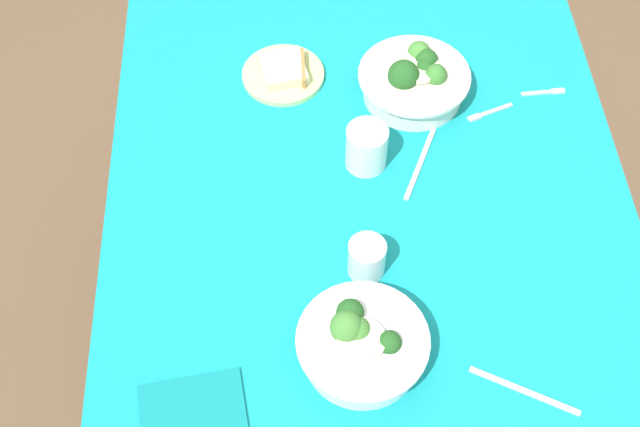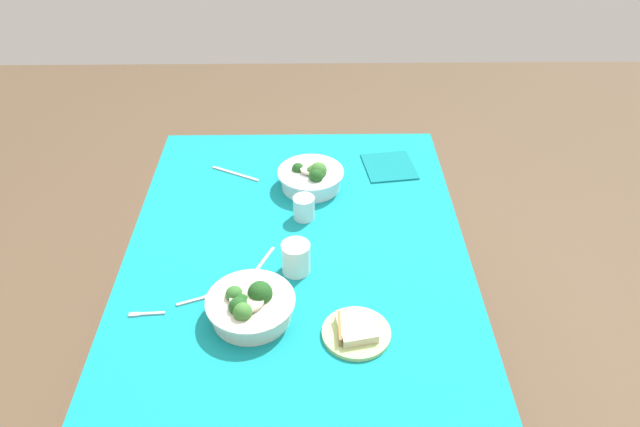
{
  "view_description": "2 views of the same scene",
  "coord_description": "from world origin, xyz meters",
  "px_view_note": "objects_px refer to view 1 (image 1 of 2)",
  "views": [
    {
      "loc": [
        -0.94,
        0.15,
        2.06
      ],
      "look_at": [
        -0.02,
        0.1,
        0.76
      ],
      "focal_mm": 48.08,
      "sensor_mm": 36.0,
      "label": 1
    },
    {
      "loc": [
        1.43,
        0.05,
        1.92
      ],
      "look_at": [
        -0.09,
        0.07,
        0.76
      ],
      "focal_mm": 34.36,
      "sensor_mm": 36.0,
      "label": 2
    }
  ],
  "objects_px": {
    "water_glass_side": "(367,258)",
    "table_knife_left": "(420,163)",
    "broccoli_bowl_far": "(361,344)",
    "water_glass_center": "(369,147)",
    "fork_by_far_bowl": "(488,113)",
    "broccoli_bowl_near": "(414,81)",
    "table_knife_right": "(524,391)",
    "fork_by_near_bowl": "(545,92)",
    "bread_side_plate": "(284,73)"
  },
  "relations": [
    {
      "from": "water_glass_side",
      "to": "table_knife_left",
      "type": "bearing_deg",
      "value": -28.34
    },
    {
      "from": "broccoli_bowl_far",
      "to": "water_glass_side",
      "type": "bearing_deg",
      "value": -7.92
    },
    {
      "from": "water_glass_center",
      "to": "fork_by_far_bowl",
      "type": "distance_m",
      "value": 0.29
    },
    {
      "from": "water_glass_side",
      "to": "table_knife_left",
      "type": "relative_size",
      "value": 0.39
    },
    {
      "from": "broccoli_bowl_near",
      "to": "water_glass_side",
      "type": "relative_size",
      "value": 3.09
    },
    {
      "from": "water_glass_side",
      "to": "fork_by_far_bowl",
      "type": "xyz_separation_m",
      "value": [
        0.37,
        -0.29,
        -0.04
      ]
    },
    {
      "from": "fork_by_far_bowl",
      "to": "table_knife_right",
      "type": "relative_size",
      "value": 0.53
    },
    {
      "from": "broccoli_bowl_near",
      "to": "table_knife_left",
      "type": "distance_m",
      "value": 0.19
    },
    {
      "from": "water_glass_center",
      "to": "fork_by_near_bowl",
      "type": "bearing_deg",
      "value": -66.88
    },
    {
      "from": "water_glass_side",
      "to": "fork_by_far_bowl",
      "type": "height_order",
      "value": "water_glass_side"
    },
    {
      "from": "fork_by_far_bowl",
      "to": "broccoli_bowl_near",
      "type": "bearing_deg",
      "value": -43.88
    },
    {
      "from": "water_glass_side",
      "to": "fork_by_near_bowl",
      "type": "height_order",
      "value": "water_glass_side"
    },
    {
      "from": "broccoli_bowl_near",
      "to": "fork_by_near_bowl",
      "type": "distance_m",
      "value": 0.29
    },
    {
      "from": "water_glass_side",
      "to": "table_knife_left",
      "type": "height_order",
      "value": "water_glass_side"
    },
    {
      "from": "water_glass_side",
      "to": "table_knife_right",
      "type": "relative_size",
      "value": 0.4
    },
    {
      "from": "table_knife_left",
      "to": "table_knife_right",
      "type": "relative_size",
      "value": 1.01
    },
    {
      "from": "bread_side_plate",
      "to": "water_glass_center",
      "type": "relative_size",
      "value": 1.88
    },
    {
      "from": "broccoli_bowl_far",
      "to": "fork_by_far_bowl",
      "type": "height_order",
      "value": "broccoli_bowl_far"
    },
    {
      "from": "water_glass_center",
      "to": "water_glass_side",
      "type": "bearing_deg",
      "value": 174.24
    },
    {
      "from": "broccoli_bowl_near",
      "to": "table_knife_right",
      "type": "xyz_separation_m",
      "value": [
        -0.69,
        -0.11,
        -0.04
      ]
    },
    {
      "from": "bread_side_plate",
      "to": "fork_by_far_bowl",
      "type": "relative_size",
      "value": 1.75
    },
    {
      "from": "fork_by_far_bowl",
      "to": "fork_by_near_bowl",
      "type": "relative_size",
      "value": 1.07
    },
    {
      "from": "water_glass_center",
      "to": "table_knife_left",
      "type": "distance_m",
      "value": 0.11
    },
    {
      "from": "fork_by_near_bowl",
      "to": "water_glass_center",
      "type": "bearing_deg",
      "value": -160.45
    },
    {
      "from": "fork_by_far_bowl",
      "to": "broccoli_bowl_far",
      "type": "bearing_deg",
      "value": 39.0
    },
    {
      "from": "bread_side_plate",
      "to": "table_knife_right",
      "type": "xyz_separation_m",
      "value": [
        -0.75,
        -0.38,
        -0.01
      ]
    },
    {
      "from": "water_glass_center",
      "to": "fork_by_near_bowl",
      "type": "distance_m",
      "value": 0.43
    },
    {
      "from": "water_glass_center",
      "to": "table_knife_left",
      "type": "bearing_deg",
      "value": -95.0
    },
    {
      "from": "water_glass_center",
      "to": "fork_by_near_bowl",
      "type": "xyz_separation_m",
      "value": [
        0.17,
        -0.39,
        -0.04
      ]
    },
    {
      "from": "bread_side_plate",
      "to": "table_knife_left",
      "type": "height_order",
      "value": "bread_side_plate"
    },
    {
      "from": "water_glass_side",
      "to": "table_knife_right",
      "type": "bearing_deg",
      "value": -136.07
    },
    {
      "from": "fork_by_near_bowl",
      "to": "table_knife_left",
      "type": "xyz_separation_m",
      "value": [
        -0.18,
        0.29,
        -0.0
      ]
    },
    {
      "from": "broccoli_bowl_near",
      "to": "broccoli_bowl_far",
      "type": "bearing_deg",
      "value": 165.07
    },
    {
      "from": "broccoli_bowl_far",
      "to": "fork_by_far_bowl",
      "type": "xyz_separation_m",
      "value": [
        0.54,
        -0.31,
        -0.04
      ]
    },
    {
      "from": "fork_by_near_bowl",
      "to": "table_knife_right",
      "type": "relative_size",
      "value": 0.49
    },
    {
      "from": "water_glass_side",
      "to": "broccoli_bowl_far",
      "type": "bearing_deg",
      "value": 172.08
    },
    {
      "from": "water_glass_center",
      "to": "broccoli_bowl_near",
      "type": "bearing_deg",
      "value": -31.66
    },
    {
      "from": "broccoli_bowl_far",
      "to": "water_glass_center",
      "type": "xyz_separation_m",
      "value": [
        0.42,
        -0.05,
        0.01
      ]
    },
    {
      "from": "water_glass_side",
      "to": "fork_by_near_bowl",
      "type": "distance_m",
      "value": 0.59
    },
    {
      "from": "broccoli_bowl_far",
      "to": "table_knife_left",
      "type": "relative_size",
      "value": 1.16
    },
    {
      "from": "water_glass_side",
      "to": "table_knife_right",
      "type": "height_order",
      "value": "water_glass_side"
    },
    {
      "from": "bread_side_plate",
      "to": "broccoli_bowl_near",
      "type": "bearing_deg",
      "value": -103.53
    },
    {
      "from": "water_glass_center",
      "to": "broccoli_bowl_far",
      "type": "bearing_deg",
      "value": 173.36
    },
    {
      "from": "table_knife_left",
      "to": "broccoli_bowl_far",
      "type": "bearing_deg",
      "value": -176.74
    },
    {
      "from": "fork_by_near_bowl",
      "to": "table_knife_left",
      "type": "distance_m",
      "value": 0.34
    },
    {
      "from": "broccoli_bowl_far",
      "to": "broccoli_bowl_near",
      "type": "xyz_separation_m",
      "value": [
        0.6,
        -0.16,
        0.0
      ]
    },
    {
      "from": "bread_side_plate",
      "to": "table_knife_left",
      "type": "distance_m",
      "value": 0.37
    },
    {
      "from": "water_glass_center",
      "to": "water_glass_side",
      "type": "distance_m",
      "value": 0.25
    },
    {
      "from": "fork_by_near_bowl",
      "to": "table_knife_left",
      "type": "height_order",
      "value": "same"
    },
    {
      "from": "broccoli_bowl_near",
      "to": "bread_side_plate",
      "type": "xyz_separation_m",
      "value": [
        0.07,
        0.27,
        -0.03
      ]
    }
  ]
}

